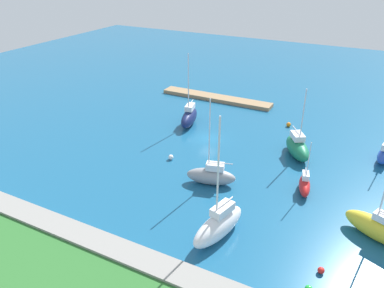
{
  "coord_description": "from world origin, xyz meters",
  "views": [
    {
      "loc": [
        -22.96,
        49.59,
        26.4
      ],
      "look_at": [
        0.0,
        5.63,
        1.5
      ],
      "focal_mm": 35.55,
      "sensor_mm": 36.0,
      "label": 1
    }
  ],
  "objects_px": {
    "sailboat_navy_outer_mooring": "(189,117)",
    "sailboat_yellow_near_pier": "(379,228)",
    "mooring_buoy_red": "(321,270)",
    "pier_dock": "(216,98)",
    "sailboat_gray_by_breakwater": "(211,175)",
    "sailboat_green_lone_south": "(297,147)",
    "sailboat_red_west_end": "(305,185)",
    "sailboat_white_far_south": "(219,225)",
    "mooring_buoy_white": "(171,157)",
    "mooring_buoy_orange": "(289,125)"
  },
  "relations": [
    {
      "from": "sailboat_navy_outer_mooring",
      "to": "sailboat_yellow_near_pier",
      "type": "bearing_deg",
      "value": 48.02
    },
    {
      "from": "mooring_buoy_red",
      "to": "pier_dock",
      "type": "bearing_deg",
      "value": -53.85
    },
    {
      "from": "sailboat_gray_by_breakwater",
      "to": "sailboat_green_lone_south",
      "type": "xyz_separation_m",
      "value": [
        -7.84,
        -12.64,
        0.14
      ]
    },
    {
      "from": "sailboat_red_west_end",
      "to": "sailboat_green_lone_south",
      "type": "bearing_deg",
      "value": -176.0
    },
    {
      "from": "sailboat_white_far_south",
      "to": "mooring_buoy_white",
      "type": "relative_size",
      "value": 18.58
    },
    {
      "from": "sailboat_yellow_near_pier",
      "to": "mooring_buoy_orange",
      "type": "bearing_deg",
      "value": -33.95
    },
    {
      "from": "sailboat_green_lone_south",
      "to": "mooring_buoy_orange",
      "type": "relative_size",
      "value": 13.41
    },
    {
      "from": "sailboat_navy_outer_mooring",
      "to": "sailboat_white_far_south",
      "type": "xyz_separation_m",
      "value": [
        -16.31,
        24.27,
        0.11
      ]
    },
    {
      "from": "sailboat_yellow_near_pier",
      "to": "sailboat_gray_by_breakwater",
      "type": "bearing_deg",
      "value": 18.41
    },
    {
      "from": "mooring_buoy_orange",
      "to": "sailboat_red_west_end",
      "type": "bearing_deg",
      "value": 110.07
    },
    {
      "from": "sailboat_red_west_end",
      "to": "sailboat_yellow_near_pier",
      "type": "height_order",
      "value": "sailboat_yellow_near_pier"
    },
    {
      "from": "sailboat_gray_by_breakwater",
      "to": "pier_dock",
      "type": "bearing_deg",
      "value": -82.25
    },
    {
      "from": "sailboat_navy_outer_mooring",
      "to": "sailboat_white_far_south",
      "type": "bearing_deg",
      "value": 20.67
    },
    {
      "from": "sailboat_gray_by_breakwater",
      "to": "sailboat_yellow_near_pier",
      "type": "height_order",
      "value": "sailboat_yellow_near_pier"
    },
    {
      "from": "sailboat_red_west_end",
      "to": "sailboat_white_far_south",
      "type": "xyz_separation_m",
      "value": [
        5.96,
        12.59,
        0.55
      ]
    },
    {
      "from": "sailboat_red_west_end",
      "to": "sailboat_green_lone_south",
      "type": "xyz_separation_m",
      "value": [
        3.1,
        -8.98,
        0.38
      ]
    },
    {
      "from": "mooring_buoy_orange",
      "to": "mooring_buoy_red",
      "type": "xyz_separation_m",
      "value": [
        -11.34,
        31.55,
        -0.06
      ]
    },
    {
      "from": "mooring_buoy_white",
      "to": "sailboat_red_west_end",
      "type": "bearing_deg",
      "value": -178.31
    },
    {
      "from": "sailboat_white_far_south",
      "to": "mooring_buoy_red",
      "type": "height_order",
      "value": "sailboat_white_far_south"
    },
    {
      "from": "sailboat_gray_by_breakwater",
      "to": "sailboat_red_west_end",
      "type": "height_order",
      "value": "sailboat_gray_by_breakwater"
    },
    {
      "from": "pier_dock",
      "to": "sailboat_navy_outer_mooring",
      "type": "relative_size",
      "value": 1.85
    },
    {
      "from": "sailboat_green_lone_south",
      "to": "sailboat_gray_by_breakwater",
      "type": "bearing_deg",
      "value": -63.78
    },
    {
      "from": "pier_dock",
      "to": "mooring_buoy_orange",
      "type": "relative_size",
      "value": 29.8
    },
    {
      "from": "sailboat_navy_outer_mooring",
      "to": "sailboat_red_west_end",
      "type": "bearing_deg",
      "value": 49.1
    },
    {
      "from": "sailboat_white_far_south",
      "to": "mooring_buoy_white",
      "type": "xyz_separation_m",
      "value": [
        12.79,
        -12.04,
        -1.18
      ]
    },
    {
      "from": "pier_dock",
      "to": "sailboat_red_west_end",
      "type": "relative_size",
      "value": 3.3
    },
    {
      "from": "sailboat_yellow_near_pier",
      "to": "sailboat_navy_outer_mooring",
      "type": "relative_size",
      "value": 1.08
    },
    {
      "from": "sailboat_red_west_end",
      "to": "sailboat_green_lone_south",
      "type": "relative_size",
      "value": 0.67
    },
    {
      "from": "sailboat_white_far_south",
      "to": "pier_dock",
      "type": "bearing_deg",
      "value": -142.25
    },
    {
      "from": "sailboat_red_west_end",
      "to": "mooring_buoy_red",
      "type": "bearing_deg",
      "value": 4.27
    },
    {
      "from": "sailboat_white_far_south",
      "to": "sailboat_green_lone_south",
      "type": "bearing_deg",
      "value": -174.47
    },
    {
      "from": "pier_dock",
      "to": "sailboat_gray_by_breakwater",
      "type": "distance_m",
      "value": 31.53
    },
    {
      "from": "sailboat_green_lone_south",
      "to": "mooring_buoy_red",
      "type": "height_order",
      "value": "sailboat_green_lone_south"
    },
    {
      "from": "sailboat_white_far_south",
      "to": "mooring_buoy_red",
      "type": "xyz_separation_m",
      "value": [
        -10.45,
        0.23,
        -1.23
      ]
    },
    {
      "from": "sailboat_navy_outer_mooring",
      "to": "pier_dock",
      "type": "bearing_deg",
      "value": 171.35
    },
    {
      "from": "pier_dock",
      "to": "sailboat_yellow_near_pier",
      "type": "bearing_deg",
      "value": 136.31
    },
    {
      "from": "sailboat_green_lone_south",
      "to": "mooring_buoy_orange",
      "type": "bearing_deg",
      "value": 169.03
    },
    {
      "from": "pier_dock",
      "to": "sailboat_yellow_near_pier",
      "type": "relative_size",
      "value": 1.71
    },
    {
      "from": "sailboat_white_far_south",
      "to": "sailboat_navy_outer_mooring",
      "type": "bearing_deg",
      "value": -133.01
    },
    {
      "from": "pier_dock",
      "to": "sailboat_gray_by_breakwater",
      "type": "xyz_separation_m",
      "value": [
        -12.42,
        28.96,
        0.89
      ]
    },
    {
      "from": "pier_dock",
      "to": "mooring_buoy_orange",
      "type": "height_order",
      "value": "mooring_buoy_orange"
    },
    {
      "from": "sailboat_yellow_near_pier",
      "to": "sailboat_navy_outer_mooring",
      "type": "bearing_deg",
      "value": -5.56
    },
    {
      "from": "pier_dock",
      "to": "sailboat_green_lone_south",
      "type": "distance_m",
      "value": 26.04
    },
    {
      "from": "sailboat_gray_by_breakwater",
      "to": "mooring_buoy_white",
      "type": "bearing_deg",
      "value": -37.16
    },
    {
      "from": "sailboat_red_west_end",
      "to": "mooring_buoy_orange",
      "type": "relative_size",
      "value": 9.03
    },
    {
      "from": "sailboat_navy_outer_mooring",
      "to": "mooring_buoy_orange",
      "type": "relative_size",
      "value": 16.13
    },
    {
      "from": "sailboat_green_lone_south",
      "to": "mooring_buoy_red",
      "type": "xyz_separation_m",
      "value": [
        -7.59,
        21.8,
        -1.05
      ]
    },
    {
      "from": "mooring_buoy_orange",
      "to": "mooring_buoy_white",
      "type": "bearing_deg",
      "value": 58.3
    },
    {
      "from": "mooring_buoy_orange",
      "to": "mooring_buoy_red",
      "type": "bearing_deg",
      "value": 109.76
    },
    {
      "from": "sailboat_yellow_near_pier",
      "to": "mooring_buoy_red",
      "type": "height_order",
      "value": "sailboat_yellow_near_pier"
    }
  ]
}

